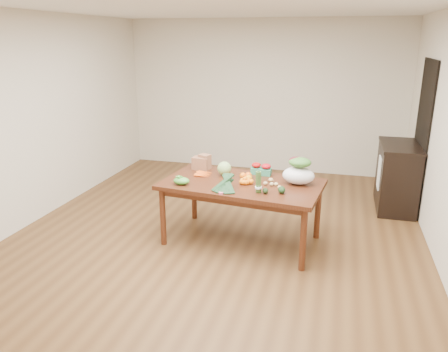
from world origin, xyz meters
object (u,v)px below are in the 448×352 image
(paper_bag, at_px, (201,162))
(asparagus_bundle, at_px, (258,182))
(cabinet, at_px, (397,176))
(salad_bag, at_px, (299,172))
(mandarin_cluster, at_px, (245,180))
(cabbage, at_px, (224,168))
(dining_table, at_px, (242,212))
(kale_bunch, at_px, (224,184))

(paper_bag, height_order, asparagus_bundle, asparagus_bundle)
(cabinet, bearing_deg, salad_bag, -129.13)
(cabinet, distance_m, mandarin_cluster, 2.54)
(cabinet, xyz_separation_m, asparagus_bundle, (-1.65, -1.97, 0.40))
(cabbage, bearing_deg, asparagus_bundle, -45.34)
(dining_table, relative_size, salad_bag, 4.97)
(cabinet, bearing_deg, mandarin_cluster, -137.23)
(mandarin_cluster, height_order, asparagus_bundle, asparagus_bundle)
(cabinet, height_order, cabbage, cabinet)
(paper_bag, height_order, cabbage, paper_bag)
(paper_bag, xyz_separation_m, salad_bag, (1.27, -0.28, 0.05))
(paper_bag, xyz_separation_m, asparagus_bundle, (0.88, -0.71, 0.03))
(kale_bunch, distance_m, asparagus_bundle, 0.38)
(cabinet, height_order, paper_bag, paper_bag)
(kale_bunch, height_order, asparagus_bundle, asparagus_bundle)
(paper_bag, distance_m, cabbage, 0.40)
(dining_table, xyz_separation_m, cabinet, (1.90, 1.66, 0.10))
(dining_table, distance_m, cabbage, 0.58)
(mandarin_cluster, relative_size, kale_bunch, 0.45)
(cabinet, height_order, mandarin_cluster, cabinet)
(dining_table, bearing_deg, salad_bag, 16.45)
(dining_table, bearing_deg, cabinet, 47.82)
(cabinet, relative_size, mandarin_cluster, 5.67)
(dining_table, distance_m, cabinet, 2.52)
(dining_table, height_order, cabbage, cabbage)
(kale_bunch, bearing_deg, cabbage, 111.70)
(kale_bunch, distance_m, salad_bag, 0.89)
(dining_table, xyz_separation_m, paper_bag, (-0.63, 0.39, 0.47))
(dining_table, xyz_separation_m, asparagus_bundle, (0.25, -0.31, 0.50))
(kale_bunch, bearing_deg, salad_bag, 38.04)
(asparagus_bundle, xyz_separation_m, salad_bag, (0.39, 0.42, 0.02))
(dining_table, bearing_deg, kale_bunch, -102.09)
(mandarin_cluster, bearing_deg, dining_table, 132.23)
(dining_table, bearing_deg, asparagus_bundle, -44.56)
(dining_table, height_order, kale_bunch, kale_bunch)
(kale_bunch, bearing_deg, cabinet, 51.57)
(cabbage, distance_m, kale_bunch, 0.59)
(cabinet, relative_size, asparagus_bundle, 4.08)
(paper_bag, xyz_separation_m, kale_bunch, (0.51, -0.74, -0.02))
(mandarin_cluster, bearing_deg, paper_bag, 146.77)
(cabbage, height_order, mandarin_cluster, cabbage)
(paper_bag, distance_m, kale_bunch, 0.90)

